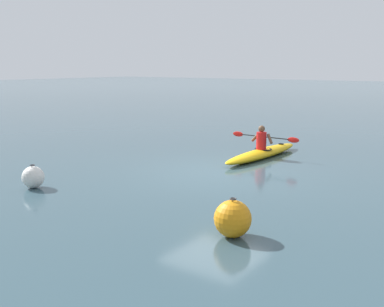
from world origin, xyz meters
TOP-DOWN VIEW (x-y plane):
  - ground_plane at (0.00, 0.00)m, footprint 160.00×160.00m
  - kayak at (-0.07, -2.65)m, footprint 0.81×4.25m
  - kayaker at (-0.06, -2.57)m, footprint 2.43×0.44m
  - mooring_buoy_white_far at (2.75, 3.98)m, footprint 0.54×0.54m
  - mooring_buoy_channel_marker at (-2.86, 3.95)m, footprint 0.66×0.66m

SIDE VIEW (x-z plane):
  - ground_plane at x=0.00m, z-range 0.00..0.00m
  - kayak at x=-0.07m, z-range 0.00..0.30m
  - mooring_buoy_white_far at x=2.75m, z-range -0.02..0.56m
  - mooring_buoy_channel_marker at x=-2.86m, z-range -0.02..0.68m
  - kayaker at x=-0.06m, z-range 0.25..1.01m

